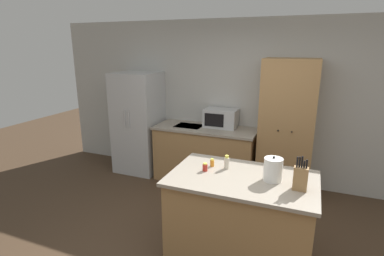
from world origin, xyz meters
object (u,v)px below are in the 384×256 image
(pantry_cabinet, at_px, (287,129))
(kettle, at_px, (273,169))
(spice_bottle_tall_dark, at_px, (212,163))
(spice_bottle_amber_oil, at_px, (227,162))
(microwave, at_px, (221,118))
(knife_block, at_px, (300,178))
(refrigerator, at_px, (138,123))
(spice_bottle_short_red, at_px, (205,167))

(pantry_cabinet, xyz_separation_m, kettle, (0.03, -1.73, 0.05))
(spice_bottle_tall_dark, relative_size, spice_bottle_amber_oil, 0.58)
(pantry_cabinet, relative_size, microwave, 3.89)
(pantry_cabinet, bearing_deg, microwave, 175.03)
(spice_bottle_amber_oil, bearing_deg, knife_block, -16.86)
(pantry_cabinet, relative_size, kettle, 8.18)
(knife_block, relative_size, spice_bottle_amber_oil, 2.20)
(microwave, bearing_deg, spice_bottle_amber_oil, -71.47)
(pantry_cabinet, distance_m, kettle, 1.73)
(refrigerator, bearing_deg, kettle, -33.70)
(pantry_cabinet, height_order, microwave, pantry_cabinet)
(spice_bottle_short_red, bearing_deg, spice_bottle_amber_oil, 36.51)
(refrigerator, distance_m, spice_bottle_amber_oil, 2.58)
(spice_bottle_short_red, xyz_separation_m, spice_bottle_amber_oil, (0.19, 0.14, 0.03))
(microwave, height_order, knife_block, knife_block)
(microwave, distance_m, spice_bottle_tall_dark, 1.76)
(spice_bottle_tall_dark, bearing_deg, microwave, 103.65)
(refrigerator, xyz_separation_m, kettle, (2.52, -1.68, 0.19))
(pantry_cabinet, relative_size, spice_bottle_short_red, 23.40)
(refrigerator, height_order, pantry_cabinet, pantry_cabinet)
(knife_block, relative_size, kettle, 1.30)
(knife_block, bearing_deg, spice_bottle_amber_oil, 163.14)
(pantry_cabinet, xyz_separation_m, spice_bottle_amber_oil, (-0.46, -1.62, 0.01))
(pantry_cabinet, relative_size, spice_bottle_amber_oil, 13.81)
(spice_bottle_short_red, bearing_deg, refrigerator, 137.31)
(pantry_cabinet, distance_m, knife_block, 1.86)
(spice_bottle_tall_dark, bearing_deg, refrigerator, 140.23)
(spice_bottle_tall_dark, height_order, spice_bottle_short_red, spice_bottle_short_red)
(spice_bottle_tall_dark, xyz_separation_m, kettle, (0.64, -0.12, 0.07))
(refrigerator, bearing_deg, microwave, 5.52)
(spice_bottle_amber_oil, height_order, kettle, kettle)
(refrigerator, bearing_deg, spice_bottle_short_red, -42.69)
(spice_bottle_tall_dark, relative_size, spice_bottle_short_red, 0.99)
(pantry_cabinet, bearing_deg, spice_bottle_amber_oil, -105.68)
(knife_block, height_order, spice_bottle_short_red, knife_block)
(knife_block, xyz_separation_m, kettle, (-0.25, 0.11, -0.00))
(kettle, bearing_deg, spice_bottle_amber_oil, 166.94)
(spice_bottle_short_red, distance_m, kettle, 0.67)
(spice_bottle_tall_dark, distance_m, kettle, 0.65)
(refrigerator, relative_size, microwave, 3.37)
(refrigerator, bearing_deg, spice_bottle_tall_dark, -39.77)
(knife_block, bearing_deg, microwave, 123.99)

